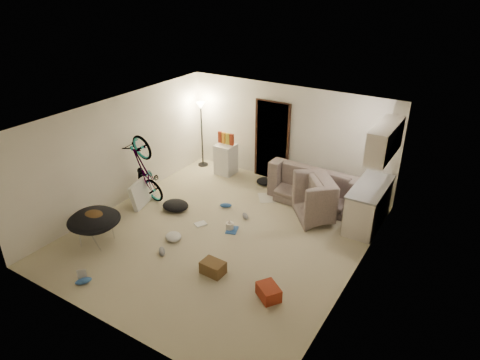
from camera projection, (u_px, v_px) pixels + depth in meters
The scene contains 38 objects.
floor at pixel (221, 235), 8.88m from camera, with size 5.50×6.00×0.02m, color #C0B594.
ceiling at pixel (218, 118), 7.77m from camera, with size 5.50×6.00×0.02m, color white.
wall_back at pixel (288, 135), 10.62m from camera, with size 5.50×0.02×2.50m, color white.
wall_front at pixel (100, 261), 6.03m from camera, with size 5.50×0.02×2.50m, color white.
wall_left at pixel (119, 152), 9.63m from camera, with size 0.02×6.00×2.50m, color white.
wall_right at pixel (359, 219), 7.02m from camera, with size 0.02×6.00×2.50m, color white.
doorway at pixel (272, 141), 10.88m from camera, with size 0.85×0.10×2.04m, color black.
door_trim at pixel (272, 141), 10.86m from camera, with size 0.97×0.04×2.10m, color black.
floor_lamp at pixel (201, 121), 11.46m from camera, with size 0.28×0.28×1.81m.
kitchen_counter at pixel (368, 206), 9.06m from camera, with size 0.60×1.50×0.88m, color silver.
counter_top at pixel (371, 187), 8.86m from camera, with size 0.64×1.54×0.04m, color gray.
kitchen_uppers at pixel (385, 140), 8.33m from camera, with size 0.38×1.40×0.65m, color silver.
sofa at pixel (318, 187), 10.08m from camera, with size 2.23×0.87×0.65m, color #353B34.
armchair at pixel (330, 203), 9.37m from camera, with size 1.09×0.95×0.71m, color #353B34.
bicycle at pixel (146, 183), 9.98m from camera, with size 0.61×1.75×0.92m, color black.
book_asset at pixel (78, 280), 7.56m from camera, with size 0.16×0.22×0.02m, color maroon.
mini_fridge at pixel (226, 159), 11.38m from camera, with size 0.48×0.48×0.82m, color white.
snack_box_0 at pixel (220, 137), 11.20m from camera, with size 0.10×0.07×0.30m, color maroon.
snack_box_1 at pixel (224, 138), 11.14m from camera, with size 0.10×0.07×0.30m, color orange.
snack_box_2 at pixel (228, 139), 11.08m from camera, with size 0.10×0.07×0.30m, color gold.
snack_box_3 at pixel (232, 140), 11.03m from camera, with size 0.10×0.07×0.30m, color maroon.
saucer_chair at pixel (95, 224), 8.42m from camera, with size 1.02×1.02×0.73m.
hoodie at pixel (94, 217), 8.29m from camera, with size 0.48×0.40×0.22m, color #493119.
sofa_drape at pixel (282, 170), 10.43m from camera, with size 0.56×0.46×0.28m, color black.
tv_box at pixel (142, 192), 9.94m from camera, with size 0.11×0.88×0.58m, color silver.
drink_case_a at pixel (213, 268), 7.70m from camera, with size 0.42×0.30×0.24m, color brown.
drink_case_b at pixel (269, 292), 7.11m from camera, with size 0.41×0.30×0.24m, color maroon.
juicer at pixel (230, 226), 8.99m from camera, with size 0.17×0.17×0.24m.
newspaper at pixel (267, 198), 10.30m from camera, with size 0.38×0.50×0.01m, color beige.
book_blue at pixel (232, 230), 9.00m from camera, with size 0.22×0.30×0.03m, color #2F5CA9.
book_white at pixel (200, 224), 9.22m from camera, with size 0.19×0.24×0.02m, color silver.
shoe_0 at pixel (226, 205), 9.87m from camera, with size 0.28×0.11×0.10m, color #2F5CA9.
shoe_1 at pixel (245, 216), 9.44m from camera, with size 0.27×0.11×0.10m, color slate.
shoe_2 at pixel (84, 281), 7.47m from camera, with size 0.29×0.12×0.11m, color #2F5CA9.
shoe_3 at pixel (162, 251), 8.25m from camera, with size 0.29×0.12×0.11m, color slate.
clothes_lump_a at pixel (176, 205), 9.77m from camera, with size 0.61×0.53×0.20m, color black.
clothes_lump_b at pixel (266, 181), 10.95m from camera, with size 0.49×0.42×0.15m, color black.
clothes_lump_c at pixel (173, 237), 8.70m from camera, with size 0.37×0.32×0.12m, color silver.
Camera 1 is at (4.27, -6.14, 4.94)m, focal length 32.00 mm.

